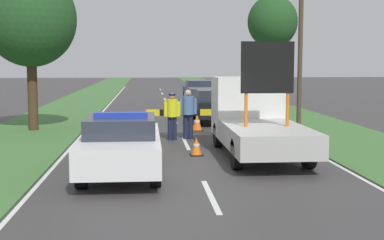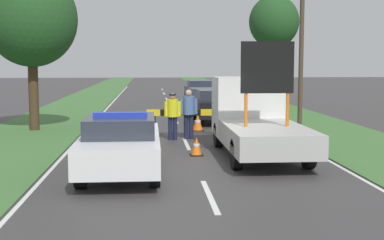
{
  "view_description": "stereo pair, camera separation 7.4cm",
  "coord_description": "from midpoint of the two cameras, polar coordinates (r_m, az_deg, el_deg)",
  "views": [
    {
      "loc": [
        -1.28,
        -13.59,
        2.75
      ],
      "look_at": [
        -0.02,
        1.45,
        1.1
      ],
      "focal_mm": 50.0,
      "sensor_mm": 36.0,
      "label": 1
    },
    {
      "loc": [
        -1.2,
        -13.6,
        2.75
      ],
      "look_at": [
        -0.02,
        1.45,
        1.1
      ],
      "focal_mm": 50.0,
      "sensor_mm": 36.0,
      "label": 2
    }
  ],
  "objects": [
    {
      "name": "grass_verge_right",
      "position": [
        34.43,
        7.05,
        1.63
      ],
      "size": [
        3.91,
        120.0,
        0.03
      ],
      "color": "#427038",
      "rests_on": "ground"
    },
    {
      "name": "police_officer",
      "position": [
        18.79,
        -2.24,
        0.83
      ],
      "size": [
        0.59,
        0.38,
        1.65
      ],
      "rotation": [
        0.0,
        0.0,
        3.07
      ],
      "color": "#191E38",
      "rests_on": "ground"
    },
    {
      "name": "roadside_tree_near_left",
      "position": [
        31.53,
        8.52,
        10.21
      ],
      "size": [
        2.87,
        2.87,
        6.54
      ],
      "color": "#42301E",
      "rests_on": "ground"
    },
    {
      "name": "ground_plane",
      "position": [
        13.92,
        0.44,
        -5.15
      ],
      "size": [
        160.0,
        160.0,
        0.0
      ],
      "primitive_type": "plane",
      "color": "#3D3A3A"
    },
    {
      "name": "road_barrier",
      "position": [
        19.79,
        -0.69,
        0.64
      ],
      "size": [
        3.0,
        0.08,
        0.99
      ],
      "rotation": [
        0.0,
        0.0,
        -0.13
      ],
      "color": "black",
      "rests_on": "ground"
    },
    {
      "name": "grass_verge_left",
      "position": [
        34.01,
        -12.48,
        1.48
      ],
      "size": [
        3.91,
        120.0,
        0.03
      ],
      "color": "#427038",
      "rests_on": "ground"
    },
    {
      "name": "queued_car_sedan_black",
      "position": [
        24.21,
        2.22,
        1.57
      ],
      "size": [
        1.74,
        4.03,
        1.5
      ],
      "rotation": [
        0.0,
        0.0,
        3.14
      ],
      "color": "black",
      "rests_on": "ground"
    },
    {
      "name": "pedestrian_civilian",
      "position": [
        19.0,
        -0.53,
        1.06
      ],
      "size": [
        0.63,
        0.4,
        1.77
      ],
      "rotation": [
        0.0,
        0.0,
        -0.49
      ],
      "color": "#191E38",
      "rests_on": "ground"
    },
    {
      "name": "roadside_tree_near_right",
      "position": [
        22.21,
        -16.97,
        10.23
      ],
      "size": [
        3.59,
        3.59,
        6.31
      ],
      "color": "#42301E",
      "rests_on": "ground"
    },
    {
      "name": "police_car",
      "position": [
        13.24,
        -7.69,
        -2.51
      ],
      "size": [
        1.87,
        4.91,
        1.53
      ],
      "rotation": [
        0.0,
        0.0,
        -0.05
      ],
      "color": "white",
      "rests_on": "ground"
    },
    {
      "name": "work_truck",
      "position": [
        16.11,
        6.59,
        0.18
      ],
      "size": [
        2.12,
        5.69,
        3.29
      ],
      "rotation": [
        0.0,
        0.0,
        3.07
      ],
      "color": "white",
      "rests_on": "ground"
    },
    {
      "name": "queued_car_van_white",
      "position": [
        29.46,
        1.08,
        2.24
      ],
      "size": [
        1.73,
        4.54,
        1.31
      ],
      "rotation": [
        0.0,
        0.0,
        3.14
      ],
      "color": "silver",
      "rests_on": "ground"
    },
    {
      "name": "traffic_cone_near_police",
      "position": [
        15.75,
        0.34,
        -2.84
      ],
      "size": [
        0.39,
        0.39,
        0.54
      ],
      "color": "black",
      "rests_on": "ground"
    },
    {
      "name": "traffic_cone_near_truck",
      "position": [
        18.28,
        -7.77,
        -1.53
      ],
      "size": [
        0.44,
        0.44,
        0.6
      ],
      "color": "black",
      "rests_on": "ground"
    },
    {
      "name": "traffic_cone_centre_front",
      "position": [
        21.37,
        0.43,
        -0.27
      ],
      "size": [
        0.48,
        0.48,
        0.66
      ],
      "color": "black",
      "rests_on": "ground"
    },
    {
      "name": "utility_pole",
      "position": [
        23.77,
        11.39,
        7.76
      ],
      "size": [
        1.2,
        0.2,
        6.64
      ],
      "color": "#473828",
      "rests_on": "ground"
    },
    {
      "name": "queued_car_hatch_blue",
      "position": [
        35.83,
        0.7,
        3.13
      ],
      "size": [
        1.9,
        4.42,
        1.52
      ],
      "rotation": [
        0.0,
        0.0,
        3.14
      ],
      "color": "navy",
      "rests_on": "ground"
    },
    {
      "name": "lane_markings",
      "position": [
        27.24,
        -2.14,
        0.45
      ],
      "size": [
        7.6,
        65.1,
        0.01
      ],
      "color": "silver",
      "rests_on": "ground"
    }
  ]
}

